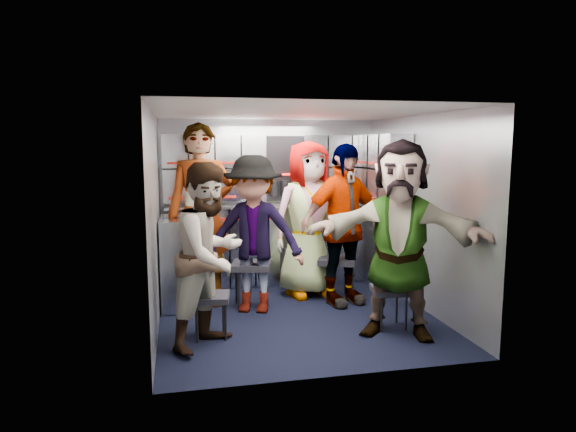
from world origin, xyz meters
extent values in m
plane|color=black|center=(0.00, 0.00, 0.00)|extent=(3.00, 3.00, 0.00)
cube|color=#9399A0|center=(0.00, 1.50, 1.05)|extent=(2.80, 0.04, 2.10)
cube|color=#9399A0|center=(-1.40, 0.00, 1.05)|extent=(0.04, 3.00, 2.10)
cube|color=#9399A0|center=(1.40, 0.00, 1.05)|extent=(0.04, 3.00, 2.10)
cube|color=silver|center=(0.00, 0.00, 2.10)|extent=(2.80, 3.00, 0.02)
cube|color=#A2A7B2|center=(0.00, 1.29, 0.49)|extent=(2.68, 0.38, 0.99)
cube|color=#A2A7B2|center=(-1.19, 0.56, 0.49)|extent=(0.38, 0.76, 0.99)
cube|color=#BABDC2|center=(0.00, 1.29, 1.01)|extent=(2.68, 0.42, 0.03)
cube|color=#A2A7B2|center=(0.00, 1.35, 1.49)|extent=(2.68, 0.28, 0.82)
cube|color=#A2A7B2|center=(1.25, 0.70, 1.49)|extent=(0.28, 1.00, 0.82)
cube|color=#A2A7B2|center=(1.25, 0.60, 0.50)|extent=(0.28, 1.20, 1.00)
cube|color=maroon|center=(0.00, 1.09, 0.88)|extent=(2.60, 0.02, 0.03)
cube|color=black|center=(-0.91, -0.47, 0.38)|extent=(0.39, 0.38, 0.05)
cylinder|color=black|center=(-1.04, -0.58, 0.18)|extent=(0.02, 0.02, 0.37)
cylinder|color=black|center=(-0.79, -0.58, 0.18)|extent=(0.02, 0.02, 0.37)
cylinder|color=black|center=(-1.04, -0.36, 0.18)|extent=(0.02, 0.02, 0.37)
cylinder|color=black|center=(-0.79, -0.36, 0.18)|extent=(0.02, 0.02, 0.37)
cube|color=black|center=(-0.41, 0.39, 0.46)|extent=(0.50, 0.48, 0.07)
cylinder|color=black|center=(-0.56, 0.26, 0.22)|extent=(0.03, 0.03, 0.44)
cylinder|color=black|center=(-0.26, 0.26, 0.22)|extent=(0.03, 0.03, 0.44)
cylinder|color=black|center=(-0.56, 0.52, 0.22)|extent=(0.03, 0.03, 0.44)
cylinder|color=black|center=(-0.26, 0.52, 0.22)|extent=(0.03, 0.03, 0.44)
cube|color=black|center=(0.31, 0.86, 0.46)|extent=(0.43, 0.41, 0.07)
cylinder|color=black|center=(0.16, 0.73, 0.22)|extent=(0.03, 0.03, 0.44)
cylinder|color=black|center=(0.47, 0.73, 0.22)|extent=(0.03, 0.03, 0.44)
cylinder|color=black|center=(0.16, 0.99, 0.22)|extent=(0.03, 0.03, 0.44)
cylinder|color=black|center=(0.47, 0.99, 0.22)|extent=(0.03, 0.03, 0.44)
cube|color=black|center=(0.60, 0.44, 0.46)|extent=(0.53, 0.52, 0.07)
cylinder|color=black|center=(0.44, 0.31, 0.22)|extent=(0.03, 0.03, 0.44)
cylinder|color=black|center=(0.75, 0.31, 0.22)|extent=(0.03, 0.03, 0.44)
cylinder|color=black|center=(0.44, 0.57, 0.22)|extent=(0.03, 0.03, 0.44)
cylinder|color=black|center=(0.75, 0.57, 0.22)|extent=(0.03, 0.03, 0.44)
cube|color=black|center=(0.81, -0.59, 0.38)|extent=(0.39, 0.38, 0.05)
cylinder|color=black|center=(0.69, -0.69, 0.18)|extent=(0.02, 0.02, 0.36)
cylinder|color=black|center=(0.94, -0.69, 0.18)|extent=(0.02, 0.02, 0.36)
cylinder|color=black|center=(0.69, -0.48, 0.18)|extent=(0.02, 0.02, 0.36)
cylinder|color=black|center=(0.94, -0.48, 0.18)|extent=(0.02, 0.02, 0.36)
imported|color=black|center=(-0.93, 0.58, 1.01)|extent=(0.82, 0.62, 2.02)
imported|color=black|center=(-0.91, -0.65, 0.82)|extent=(0.99, 1.00, 1.63)
imported|color=black|center=(-0.41, 0.21, 0.84)|extent=(1.23, 0.95, 1.67)
imported|color=black|center=(0.31, 0.68, 0.91)|extent=(0.99, 0.75, 1.82)
imported|color=black|center=(0.60, 0.26, 0.90)|extent=(1.14, 0.74, 1.80)
imported|color=black|center=(0.81, -0.77, 0.92)|extent=(1.76, 1.27, 1.84)
cylinder|color=white|center=(-0.29, 1.24, 1.17)|extent=(0.06, 0.06, 0.27)
cylinder|color=white|center=(-0.37, 1.24, 1.15)|extent=(0.06, 0.06, 0.23)
cylinder|color=white|center=(0.44, 1.24, 1.15)|extent=(0.07, 0.07, 0.25)
cylinder|color=tan|center=(-0.96, 1.23, 1.08)|extent=(0.08, 0.08, 0.11)
cylinder|color=tan|center=(1.20, 1.23, 1.08)|extent=(0.08, 0.08, 0.10)
camera|label=1|loc=(-1.19, -5.10, 1.78)|focal=32.00mm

